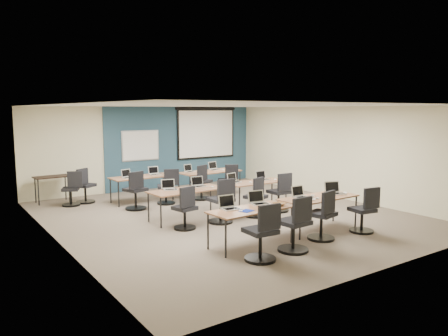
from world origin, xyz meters
TOP-DOWN VIEW (x-y plane):
  - floor at (0.00, 0.00)m, footprint 8.00×9.00m
  - ceiling at (0.00, 0.00)m, footprint 8.00×9.00m
  - wall_back at (0.00, 4.50)m, footprint 8.00×0.04m
  - wall_front at (0.00, -4.50)m, footprint 8.00×0.04m
  - wall_left at (-4.00, 0.00)m, footprint 0.04×9.00m
  - wall_right at (4.00, 0.00)m, footprint 0.04×9.00m
  - blue_accent_panel at (1.25, 4.47)m, footprint 5.50×0.04m
  - whiteboard at (-0.30, 4.43)m, footprint 1.28×0.03m
  - projector_screen at (2.20, 4.41)m, footprint 2.40×0.10m
  - training_table_front_left at (-1.01, -2.29)m, footprint 1.69×0.70m
  - training_table_front_right at (0.90, -2.21)m, footprint 1.82×0.76m
  - training_table_mid_left at (-1.00, 0.16)m, footprint 1.84×0.77m
  - training_table_mid_right at (1.08, 0.15)m, footprint 1.67×0.70m
  - training_table_back_left at (-1.04, 2.68)m, footprint 1.76×0.73m
  - training_table_back_right at (1.11, 2.48)m, footprint 1.92×0.80m
  - laptop_0 at (-1.36, -2.07)m, footprint 0.34×0.29m
  - mouse_0 at (-1.29, -2.34)m, footprint 0.08×0.10m
  - task_chair_0 at (-1.37, -3.07)m, footprint 0.55×0.55m
  - laptop_1 at (-0.62, -2.04)m, footprint 0.35×0.30m
  - mouse_1 at (-0.31, -2.38)m, footprint 0.09×0.12m
  - task_chair_1 at (-0.55, -3.02)m, footprint 0.57×0.57m
  - laptop_2 at (0.53, -2.03)m, footprint 0.32×0.27m
  - mouse_2 at (0.73, -2.34)m, footprint 0.08×0.11m
  - task_chair_2 at (0.42, -2.79)m, footprint 0.55×0.55m
  - laptop_3 at (1.46, -2.17)m, footprint 0.36×0.31m
  - mouse_3 at (1.72, -2.25)m, footprint 0.07×0.11m
  - task_chair_3 at (1.55, -2.92)m, footprint 0.51×0.51m
  - laptop_4 at (-1.36, 0.36)m, footprint 0.32×0.27m
  - mouse_4 at (-1.15, 0.06)m, footprint 0.07×0.09m
  - task_chair_4 at (-1.46, -0.56)m, footprint 0.48×0.48m
  - laptop_5 at (-0.57, 0.35)m, footprint 0.32×0.27m
  - mouse_5 at (-0.36, 0.07)m, footprint 0.06×0.10m
  - task_chair_5 at (-0.50, -0.56)m, footprint 0.57×0.57m
  - laptop_6 at (0.48, 0.36)m, footprint 0.32×0.27m
  - mouse_6 at (0.82, 0.08)m, footprint 0.09×0.12m
  - task_chair_6 at (0.51, -0.56)m, footprint 0.53×0.51m
  - laptop_7 at (1.37, 0.26)m, footprint 0.32×0.27m
  - mouse_7 at (1.64, 0.05)m, footprint 0.09×0.12m
  - task_chair_7 at (1.37, -0.45)m, footprint 0.53×0.53m
  - laptop_8 at (-1.50, 2.64)m, footprint 0.31×0.26m
  - mouse_8 at (-1.14, 2.54)m, footprint 0.07×0.09m
  - task_chair_8 at (-1.60, 1.84)m, footprint 0.56×0.55m
  - laptop_9 at (-0.61, 2.77)m, footprint 0.30×0.26m
  - mouse_9 at (-0.31, 2.49)m, footprint 0.07×0.10m
  - task_chair_9 at (-0.60, 1.99)m, footprint 0.54×0.51m
  - laptop_10 at (0.50, 2.68)m, footprint 0.30×0.25m
  - mouse_10 at (0.83, 2.51)m, footprint 0.07×0.10m
  - task_chair_10 at (0.50, 1.97)m, footprint 0.59×0.55m
  - laptop_11 at (1.39, 2.66)m, footprint 0.33×0.28m
  - mouse_11 at (1.58, 2.44)m, footprint 0.08×0.11m
  - task_chair_11 at (1.43, 1.99)m, footprint 0.53×0.49m
  - blue_mousepad at (-1.19, -2.39)m, footprint 0.30×0.27m
  - snack_bowl at (-0.38, -2.38)m, footprint 0.24×0.24m
  - snack_plate at (0.57, -2.32)m, footprint 0.23×0.23m
  - coffee_cup at (0.62, -2.31)m, footprint 0.07×0.07m
  - utility_table at (-3.17, 4.02)m, footprint 0.94×0.52m
  - spare_chair_a at (-2.45, 3.41)m, footprint 0.58×0.52m
  - spare_chair_b at (-2.85, 3.24)m, footprint 0.51×0.48m

SIDE VIEW (x-z plane):
  - floor at x=0.00m, z-range -0.01..0.01m
  - spare_chair_b at x=-2.85m, z-range -0.09..0.88m
  - task_chair_4 at x=-1.46m, z-range -0.09..0.88m
  - task_chair_11 at x=1.43m, z-range -0.09..0.89m
  - task_chair_9 at x=-0.60m, z-range -0.09..0.90m
  - task_chair_3 at x=1.55m, z-range -0.09..0.90m
  - task_chair_6 at x=0.51m, z-range -0.09..0.91m
  - spare_chair_a at x=-2.45m, z-range -0.09..0.91m
  - task_chair_7 at x=1.37m, z-range -0.09..0.92m
  - task_chair_2 at x=0.42m, z-range -0.09..0.94m
  - task_chair_0 at x=-1.37m, z-range -0.09..0.94m
  - task_chair_8 at x=-1.60m, z-range -0.09..0.94m
  - task_chair_10 at x=0.50m, z-range -0.09..0.94m
  - task_chair_5 at x=-0.50m, z-range -0.09..0.96m
  - task_chair_1 at x=-0.55m, z-range -0.09..0.96m
  - utility_table at x=-3.17m, z-range 0.28..1.03m
  - training_table_mid_right at x=1.08m, z-range 0.32..1.05m
  - training_table_front_left at x=-1.01m, z-range 0.32..1.05m
  - training_table_back_left at x=-1.04m, z-range 0.32..1.05m
  - training_table_front_right at x=0.90m, z-range 0.32..1.05m
  - training_table_mid_left at x=-1.00m, z-range 0.32..1.05m
  - training_table_back_right at x=1.11m, z-range 0.32..1.05m
  - blue_mousepad at x=-1.19m, z-range 0.73..0.74m
  - snack_plate at x=0.57m, z-range 0.73..0.74m
  - mouse_4 at x=-1.15m, z-range 0.73..0.76m
  - mouse_8 at x=-1.14m, z-range 0.73..0.76m
  - mouse_0 at x=-1.29m, z-range 0.73..0.76m
  - mouse_10 at x=0.83m, z-range 0.73..0.76m
  - mouse_5 at x=-0.36m, z-range 0.73..0.76m
  - mouse_2 at x=0.73m, z-range 0.73..0.76m
  - mouse_9 at x=-0.31m, z-range 0.73..0.76m
  - mouse_11 at x=1.58m, z-range 0.72..0.76m
  - mouse_6 at x=0.82m, z-range 0.72..0.76m
  - mouse_3 at x=1.72m, z-range 0.72..0.76m
  - mouse_1 at x=-0.31m, z-range 0.72..0.76m
  - mouse_7 at x=1.64m, z-range 0.72..0.76m
  - snack_bowl at x=-0.38m, z-range 0.73..0.79m
  - coffee_cup at x=0.62m, z-range 0.74..0.81m
  - laptop_10 at x=0.50m, z-range 0.67..0.90m
  - laptop_9 at x=-0.61m, z-range 0.67..0.91m
  - laptop_8 at x=-1.50m, z-range 0.67..0.91m
  - laptop_7 at x=1.37m, z-range 0.67..0.91m
  - laptop_4 at x=-1.36m, z-range 0.67..0.91m
  - laptop_6 at x=0.48m, z-range 0.67..0.91m
  - laptop_2 at x=0.53m, z-range 0.67..0.91m
  - laptop_5 at x=-0.57m, z-range 0.67..0.91m
  - laptop_11 at x=1.39m, z-range 0.67..0.92m
  - laptop_0 at x=-1.36m, z-range 0.66..0.92m
  - laptop_1 at x=-0.62m, z-range 0.66..0.93m
  - laptop_3 at x=1.46m, z-range 0.66..0.93m
  - wall_back at x=0.00m, z-range 0.00..2.70m
  - wall_front at x=0.00m, z-range 0.00..2.70m
  - wall_left at x=-4.00m, z-range 0.00..2.70m
  - wall_right at x=4.00m, z-range 0.00..2.70m
  - blue_accent_panel at x=1.25m, z-range 0.00..2.70m
  - whiteboard at x=-0.30m, z-range 0.96..1.94m
  - projector_screen at x=2.20m, z-range 0.98..2.80m
  - ceiling at x=0.00m, z-range 2.69..2.71m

